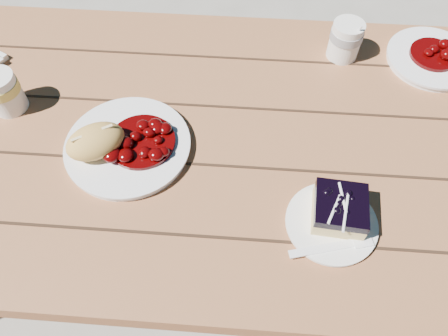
# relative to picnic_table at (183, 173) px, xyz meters

# --- Properties ---
(ground) EXTENTS (60.00, 60.00, 0.00)m
(ground) POSITION_rel_picnic_table_xyz_m (0.00, 0.00, -0.59)
(ground) COLOR gray
(ground) RESTS_ON ground
(picnic_table) EXTENTS (2.00, 1.55, 0.75)m
(picnic_table) POSITION_rel_picnic_table_xyz_m (0.00, 0.00, 0.00)
(picnic_table) COLOR brown
(picnic_table) RESTS_ON ground
(main_plate) EXTENTS (0.26, 0.26, 0.02)m
(main_plate) POSITION_rel_picnic_table_xyz_m (-0.10, -0.05, 0.17)
(main_plate) COLOR white
(main_plate) RESTS_ON picnic_table
(goulash_stew) EXTENTS (0.14, 0.14, 0.04)m
(goulash_stew) POSITION_rel_picnic_table_xyz_m (-0.07, -0.05, 0.20)
(goulash_stew) COLOR #470203
(goulash_stew) RESTS_ON main_plate
(bread_roll) EXTENTS (0.14, 0.13, 0.06)m
(bread_roll) POSITION_rel_picnic_table_xyz_m (-0.15, -0.07, 0.21)
(bread_roll) COLOR #DFAD55
(bread_roll) RESTS_ON main_plate
(dessert_plate) EXTENTS (0.17, 0.17, 0.01)m
(dessert_plate) POSITION_rel_picnic_table_xyz_m (0.32, -0.20, 0.17)
(dessert_plate) COLOR white
(dessert_plate) RESTS_ON picnic_table
(blueberry_cake) EXTENTS (0.10, 0.10, 0.05)m
(blueberry_cake) POSITION_rel_picnic_table_xyz_m (0.33, -0.18, 0.20)
(blueberry_cake) COLOR #E8CB7E
(blueberry_cake) RESTS_ON dessert_plate
(fork_dessert) EXTENTS (0.16, 0.07, 0.00)m
(fork_dessert) POSITION_rel_picnic_table_xyz_m (0.30, -0.25, 0.17)
(fork_dessert) COLOR white
(fork_dessert) RESTS_ON dessert_plate
(coffee_cup) EXTENTS (0.07, 0.07, 0.09)m
(coffee_cup) POSITION_rel_picnic_table_xyz_m (0.37, 0.27, 0.21)
(coffee_cup) COLOR white
(coffee_cup) RESTS_ON picnic_table
(second_plate) EXTENTS (0.21, 0.21, 0.02)m
(second_plate) POSITION_rel_picnic_table_xyz_m (0.59, 0.27, 0.17)
(second_plate) COLOR white
(second_plate) RESTS_ON picnic_table
(second_stew) EXTENTS (0.11, 0.11, 0.04)m
(second_stew) POSITION_rel_picnic_table_xyz_m (0.59, 0.27, 0.20)
(second_stew) COLOR #470203
(second_stew) RESTS_ON second_plate
(second_cup) EXTENTS (0.07, 0.07, 0.09)m
(second_cup) POSITION_rel_picnic_table_xyz_m (-0.38, 0.05, 0.21)
(second_cup) COLOR white
(second_cup) RESTS_ON picnic_table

